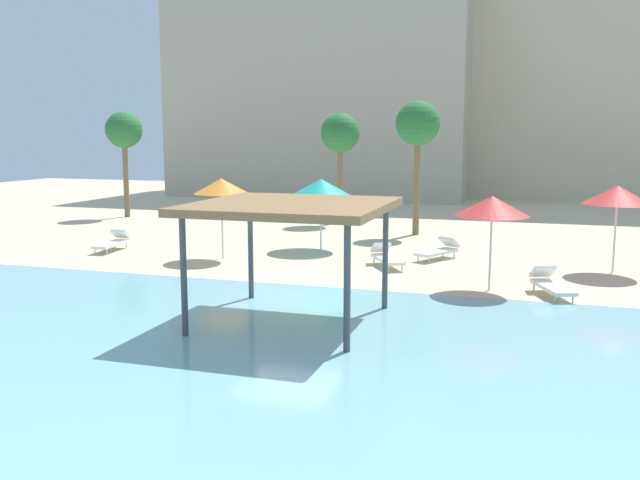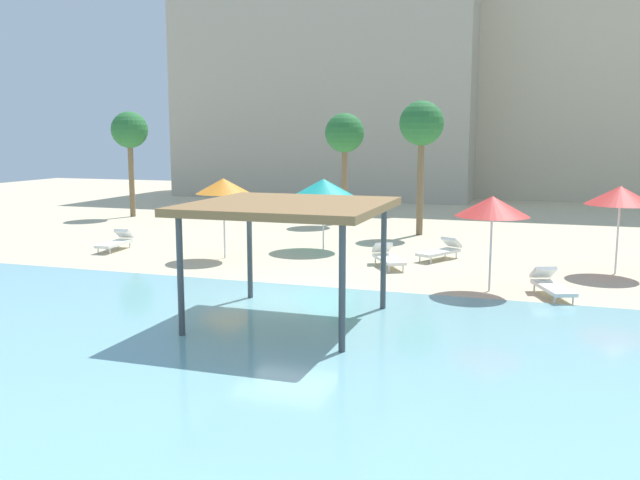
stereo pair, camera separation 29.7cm
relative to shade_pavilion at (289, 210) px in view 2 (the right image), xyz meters
The scene contains 16 objects.
ground_plane 3.51m from the shade_pavilion, 112.62° to the left, with size 80.00×80.00×0.00m, color beige.
lagoon_water 4.16m from the shade_pavilion, 105.96° to the right, with size 44.00×13.50×0.04m, color #7AB7C1.
shade_pavilion is the anchor object (origin of this frame).
beach_umbrella_orange_0 8.73m from the shade_pavilion, 126.00° to the left, with size 1.93×1.93×2.82m.
beach_umbrella_red_1 11.45m from the shade_pavilion, 47.61° to the left, with size 2.11×2.11×2.75m.
beach_umbrella_teal_2 10.21m from the shade_pavilion, 103.60° to the left, with size 2.45×2.45×2.68m.
beach_umbrella_red_3 6.31m from the shade_pavilion, 48.84° to the left, with size 2.03×2.03×2.66m.
lounge_chair_0 9.73m from the shade_pavilion, 76.72° to the left, with size 1.44×1.95×0.74m.
lounge_chair_2 7.73m from the shade_pavilion, 84.86° to the left, with size 1.49×1.94×0.74m.
lounge_chair_4 7.75m from the shade_pavilion, 38.70° to the left, with size 1.25×1.98×0.74m.
lounge_chair_5 12.45m from the shade_pavilion, 143.13° to the left, with size 0.75×1.94×0.74m.
palm_tree_0 22.67m from the shade_pavilion, 132.44° to the left, with size 1.90×1.90×5.51m.
palm_tree_1 18.17m from the shade_pavilion, 102.28° to the left, with size 1.90×1.90×5.35m.
palm_tree_2 14.98m from the shade_pavilion, 88.50° to the left, with size 1.90×1.90×5.74m.
hotel_block_0 35.37m from the shade_pavilion, 105.39° to the left, with size 20.60×11.52×14.22m, color #B2A893.
hotel_block_1 40.31m from the shade_pavilion, 74.46° to the left, with size 23.50×11.36×20.89m, color beige.
Camera 2 is at (6.39, -16.51, 4.33)m, focal length 38.27 mm.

